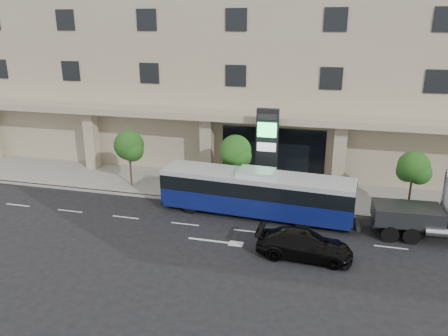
# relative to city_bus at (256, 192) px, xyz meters

# --- Properties ---
(ground) EXTENTS (120.00, 120.00, 0.00)m
(ground) POSITION_rel_city_bus_xyz_m (0.06, -0.91, -1.57)
(ground) COLOR black
(ground) RESTS_ON ground
(sidewalk) EXTENTS (120.00, 6.00, 0.15)m
(sidewalk) POSITION_rel_city_bus_xyz_m (0.06, 4.09, -1.50)
(sidewalk) COLOR gray
(sidewalk) RESTS_ON ground
(curb) EXTENTS (120.00, 0.30, 0.15)m
(curb) POSITION_rel_city_bus_xyz_m (0.06, 1.09, -1.50)
(curb) COLOR gray
(curb) RESTS_ON ground
(convention_center) EXTENTS (60.00, 17.60, 20.00)m
(convention_center) POSITION_rel_city_bus_xyz_m (0.06, 14.51, 8.40)
(convention_center) COLOR tan
(convention_center) RESTS_ON ground
(tree_left) EXTENTS (2.27, 2.20, 4.22)m
(tree_left) POSITION_rel_city_bus_xyz_m (-9.92, 2.68, 1.54)
(tree_left) COLOR #422B19
(tree_left) RESTS_ON sidewalk
(tree_mid) EXTENTS (2.28, 2.20, 4.38)m
(tree_mid) POSITION_rel_city_bus_xyz_m (-1.92, 2.68, 1.69)
(tree_mid) COLOR #422B19
(tree_mid) RESTS_ON sidewalk
(tree_right) EXTENTS (2.10, 2.00, 4.04)m
(tree_right) POSITION_rel_city_bus_xyz_m (9.58, 2.68, 1.47)
(tree_right) COLOR #422B19
(tree_right) RESTS_ON sidewalk
(city_bus) EXTENTS (12.34, 3.44, 3.09)m
(city_bus) POSITION_rel_city_bus_xyz_m (0.00, 0.00, 0.00)
(city_bus) COLOR black
(city_bus) RESTS_ON ground
(black_sedan) EXTENTS (5.08, 2.21, 1.46)m
(black_sedan) POSITION_rel_city_bus_xyz_m (3.45, -4.63, -0.84)
(black_sedan) COLOR black
(black_sedan) RESTS_ON ground
(signage_pylon) EXTENTS (1.52, 0.57, 6.08)m
(signage_pylon) POSITION_rel_city_bus_xyz_m (0.08, 3.76, 1.67)
(signage_pylon) COLOR black
(signage_pylon) RESTS_ON sidewalk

